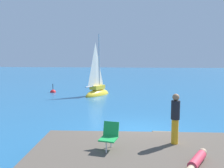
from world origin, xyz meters
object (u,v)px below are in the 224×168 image
at_px(person_standing, 175,117).
at_px(beach_chair, 110,135).
at_px(person_sunbather, 196,162).
at_px(marker_buoy, 53,92).
at_px(sailboat_near, 97,92).

height_order(person_standing, beach_chair, person_standing).
distance_m(person_sunbather, beach_chair, 2.49).
xyz_separation_m(beach_chair, marker_buoy, (-7.65, 15.07, -1.01)).
distance_m(person_standing, beach_chair, 2.17).
height_order(person_standing, marker_buoy, person_standing).
bearing_deg(marker_buoy, beach_chair, -63.10).
xyz_separation_m(person_standing, marker_buoy, (-9.66, 14.39, -1.44)).
height_order(beach_chair, marker_buoy, beach_chair).
xyz_separation_m(person_standing, beach_chair, (-2.02, -0.68, -0.42)).
xyz_separation_m(sailboat_near, beach_chair, (2.95, -13.86, 0.69)).
relative_size(person_sunbather, beach_chair, 2.01).
xyz_separation_m(sailboat_near, marker_buoy, (-4.70, 1.21, -0.32)).
bearing_deg(marker_buoy, person_standing, -56.12).
bearing_deg(person_standing, sailboat_near, 55.31).
bearing_deg(sailboat_near, marker_buoy, 100.94).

